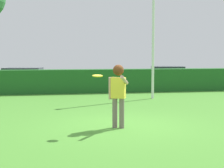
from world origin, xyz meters
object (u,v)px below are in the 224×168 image
Objects in this scene: parked_car_black at (23,77)px; lamppost at (153,30)px; person at (118,89)px; parked_car_silver at (167,74)px; frisbee at (98,76)px.

lamppost is at bearing -44.37° from parked_car_black.
person is 0.39× the size of parked_car_silver.
lamppost is at bearing 62.00° from frisbee.
frisbee is 13.07m from parked_car_black.
person is at bearing -115.14° from lamppost.
lamppost is at bearing -114.26° from parked_car_silver.
person is at bearing -73.98° from parked_car_black.
person reaches higher than parked_car_silver.
lamppost is 1.30× the size of parked_car_black.
frisbee is 0.06× the size of parked_car_black.
person is 14.44m from parked_car_silver.
person is at bearing 38.32° from frisbee.
frisbee is at bearing -116.08° from parked_car_silver.
parked_car_black is at bearing 102.67° from frisbee.
parked_car_black is (-2.86, 12.72, -0.82)m from frisbee.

